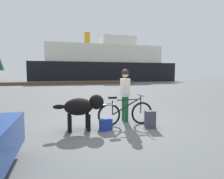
# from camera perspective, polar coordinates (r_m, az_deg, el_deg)

# --- Properties ---
(ground_plane) EXTENTS (160.00, 160.00, 0.00)m
(ground_plane) POSITION_cam_1_polar(r_m,az_deg,el_deg) (5.72, -0.15, -10.49)
(ground_plane) COLOR #595B5B
(bicycle) EXTENTS (1.69, 0.44, 0.89)m
(bicycle) POSITION_cam_1_polar(r_m,az_deg,el_deg) (5.48, 4.15, -7.20)
(bicycle) COLOR black
(bicycle) RESTS_ON ground_plane
(person_cyclist) EXTENTS (0.32, 0.53, 1.65)m
(person_cyclist) POSITION_cam_1_polar(r_m,az_deg,el_deg) (5.87, 4.07, -0.28)
(person_cyclist) COLOR #19592D
(person_cyclist) RESTS_ON ground_plane
(dog) EXTENTS (1.34, 0.54, 0.95)m
(dog) POSITION_cam_1_polar(r_m,az_deg,el_deg) (5.03, -9.03, -5.19)
(dog) COLOR black
(dog) RESTS_ON ground_plane
(backpack) EXTENTS (0.31, 0.24, 0.48)m
(backpack) POSITION_cam_1_polar(r_m,az_deg,el_deg) (5.36, 11.64, -8.99)
(backpack) COLOR #3F3F4C
(backpack) RESTS_ON ground_plane
(handbag_pannier) EXTENTS (0.34, 0.23, 0.31)m
(handbag_pannier) POSITION_cam_1_polar(r_m,az_deg,el_deg) (5.06, -1.91, -10.74)
(handbag_pannier) COLOR navy
(handbag_pannier) RESTS_ON ground_plane
(dock_pier) EXTENTS (19.54, 2.35, 0.40)m
(dock_pier) POSITION_cam_1_polar(r_m,az_deg,el_deg) (26.67, -14.23, 1.99)
(dock_pier) COLOR brown
(dock_pier) RESTS_ON ground_plane
(ferry_boat) EXTENTS (26.36, 7.56, 9.07)m
(ferry_boat) POSITION_cam_1_polar(r_m,az_deg,el_deg) (36.03, -2.34, 7.70)
(ferry_boat) COLOR black
(ferry_boat) RESTS_ON ground_plane
(sailboat_moored) EXTENTS (8.44, 2.36, 7.79)m
(sailboat_moored) POSITION_cam_1_polar(r_m,az_deg,el_deg) (41.80, -0.08, 3.57)
(sailboat_moored) COLOR silver
(sailboat_moored) RESTS_ON ground_plane
(pine_tree_center) EXTENTS (2.88, 2.88, 8.89)m
(pine_tree_center) POSITION_cam_1_polar(r_m,az_deg,el_deg) (49.54, -8.88, 9.61)
(pine_tree_center) COLOR #4C331E
(pine_tree_center) RESTS_ON ground_plane
(pine_tree_far_right) EXTENTS (3.82, 3.82, 9.78)m
(pine_tree_far_right) POSITION_cam_1_polar(r_m,az_deg,el_deg) (51.63, 5.97, 10.11)
(pine_tree_far_right) COLOR #4C331E
(pine_tree_far_right) RESTS_ON ground_plane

